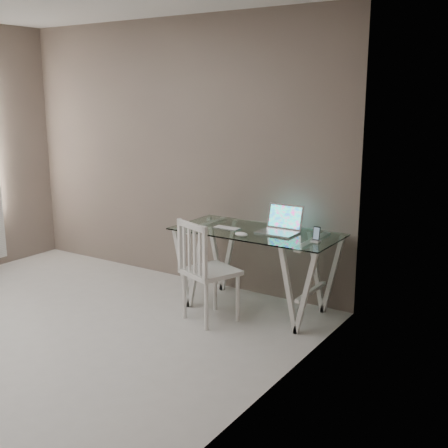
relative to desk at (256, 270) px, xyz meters
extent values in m
plane|color=#B9B6B1|center=(-1.20, -1.85, -0.38)|extent=(4.50, 4.50, 0.00)
cube|color=#706158|center=(-1.20, 0.40, 0.97)|extent=(4.00, 0.02, 2.70)
cube|color=#706158|center=(0.80, -1.85, 0.97)|extent=(0.02, 4.50, 2.70)
cube|color=silver|center=(0.00, 0.00, 0.36)|extent=(1.50, 0.70, 0.01)
cube|color=silver|center=(-0.55, 0.00, -0.02)|extent=(0.24, 0.62, 0.72)
cube|color=silver|center=(0.55, 0.00, -0.02)|extent=(0.24, 0.62, 0.72)
cube|color=silver|center=(-0.21, -0.42, 0.06)|extent=(0.53, 0.53, 0.04)
cylinder|color=silver|center=(-0.42, -0.52, -0.17)|extent=(0.04, 0.04, 0.42)
cylinder|color=silver|center=(-0.11, -0.63, -0.17)|extent=(0.04, 0.04, 0.42)
cylinder|color=silver|center=(-0.31, -0.21, -0.17)|extent=(0.04, 0.04, 0.42)
cylinder|color=silver|center=(0.01, -0.32, -0.17)|extent=(0.04, 0.04, 0.42)
cube|color=silver|center=(-0.27, -0.60, 0.29)|extent=(0.40, 0.17, 0.46)
cube|color=#B8B8BD|center=(0.20, 0.02, 0.37)|extent=(0.34, 0.24, 0.02)
cube|color=#19D899|center=(0.20, 0.17, 0.49)|extent=(0.34, 0.06, 0.22)
cube|color=silver|center=(-0.28, -0.06, 0.37)|extent=(0.25, 0.11, 0.01)
ellipsoid|color=white|center=(-0.01, -0.24, 0.38)|extent=(0.12, 0.07, 0.04)
cube|color=white|center=(0.61, -0.07, 0.37)|extent=(0.07, 0.07, 0.02)
cube|color=black|center=(0.61, -0.06, 0.43)|extent=(0.06, 0.03, 0.11)
camera|label=1|loc=(2.41, -4.25, 1.55)|focal=45.00mm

